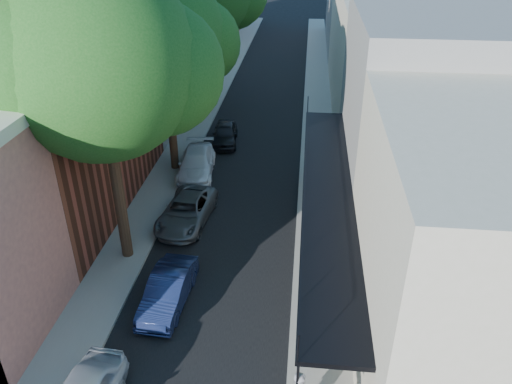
% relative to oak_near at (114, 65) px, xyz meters
% --- Properties ---
extents(road_surface, '(6.00, 64.00, 0.01)m').
position_rel_oak_near_xyz_m(road_surface, '(3.37, 19.74, -7.87)').
color(road_surface, black).
rests_on(road_surface, ground).
extents(sidewalk_left, '(2.00, 64.00, 0.12)m').
position_rel_oak_near_xyz_m(sidewalk_left, '(-0.63, 19.74, -7.82)').
color(sidewalk_left, gray).
rests_on(sidewalk_left, ground).
extents(sidewalk_right, '(2.00, 64.00, 0.12)m').
position_rel_oak_near_xyz_m(sidewalk_right, '(7.37, 19.74, -7.82)').
color(sidewalk_right, gray).
rests_on(sidewalk_right, ground).
extents(buildings_left, '(10.10, 59.10, 12.00)m').
position_rel_oak_near_xyz_m(buildings_left, '(-5.93, 18.50, -2.94)').
color(buildings_left, tan).
rests_on(buildings_left, ground).
extents(buildings_right, '(9.80, 55.00, 10.00)m').
position_rel_oak_near_xyz_m(buildings_right, '(12.36, 19.23, -3.45)').
color(buildings_right, beige).
rests_on(buildings_right, ground).
extents(oak_near, '(7.48, 6.80, 11.42)m').
position_rel_oak_near_xyz_m(oak_near, '(0.00, 0.00, 0.00)').
color(oak_near, '#321C14').
rests_on(oak_near, ground).
extents(oak_mid, '(6.60, 6.00, 10.20)m').
position_rel_oak_near_xyz_m(oak_mid, '(-0.05, 7.97, -0.82)').
color(oak_mid, '#321C14').
rests_on(oak_mid, ground).
extents(parked_car_b, '(1.50, 3.75, 1.21)m').
position_rel_oak_near_xyz_m(parked_car_b, '(1.97, -2.83, -7.27)').
color(parked_car_b, '#151F44').
rests_on(parked_car_b, ground).
extents(parked_car_c, '(2.35, 4.44, 1.19)m').
position_rel_oak_near_xyz_m(parked_car_c, '(1.41, 2.55, -7.28)').
color(parked_car_c, '#56595D').
rests_on(parked_car_c, ground).
extents(parked_car_d, '(2.26, 4.63, 1.30)m').
position_rel_oak_near_xyz_m(parked_car_d, '(0.89, 7.22, -7.23)').
color(parked_car_d, white).
rests_on(parked_car_d, ground).
extents(parked_car_e, '(1.77, 3.68, 1.21)m').
position_rel_oak_near_xyz_m(parked_car_e, '(1.74, 11.53, -7.27)').
color(parked_car_e, black).
rests_on(parked_car_e, ground).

